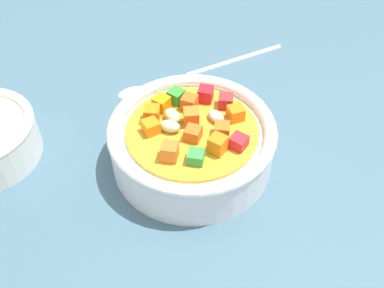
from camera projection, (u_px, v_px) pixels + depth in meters
ground_plane at (192, 167)px, 49.87cm from camera, size 140.00×140.00×2.00cm
soup_bowl_main at (192, 142)px, 46.99cm from camera, size 17.28×17.28×6.59cm
spoon at (191, 72)px, 59.51cm from camera, size 23.06×10.43×0.76cm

